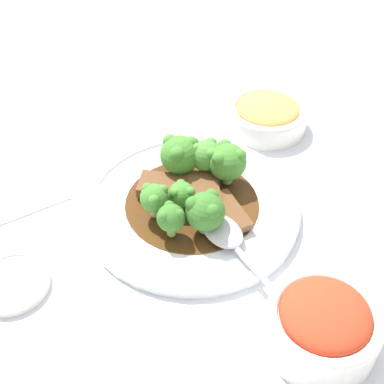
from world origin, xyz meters
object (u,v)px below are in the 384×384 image
object	(u,v)px
main_plate	(192,206)
side_bowl_appetizer	(267,115)
beef_strip_0	(202,189)
broccoli_floret_3	(227,161)
broccoli_floret_2	(205,211)
side_bowl_kimchi	(323,324)
sauce_dish	(12,283)
broccoli_floret_4	(180,154)
broccoli_floret_5	(206,155)
broccoli_floret_0	(182,195)
serving_spoon	(234,245)
beef_strip_2	(227,212)
broccoli_floret_6	(171,218)
beef_strip_1	(168,186)
broccoli_floret_1	(154,198)

from	to	relation	value
main_plate	side_bowl_appetizer	bearing A→B (deg)	-161.79
beef_strip_0	broccoli_floret_3	size ratio (longest dim) A/B	1.26
broccoli_floret_2	side_bowl_kimchi	xyz separation A→B (m)	(0.00, 0.18, -0.02)
side_bowl_appetizer	sauce_dish	distance (m)	0.43
sauce_dish	broccoli_floret_4	bearing A→B (deg)	-177.11
broccoli_floret_5	side_bowl_appetizer	world-z (taller)	broccoli_floret_5
broccoli_floret_0	serving_spoon	world-z (taller)	broccoli_floret_0
beef_strip_2	broccoli_floret_6	xyz separation A→B (m)	(0.07, -0.02, 0.02)
beef_strip_2	serving_spoon	world-z (taller)	serving_spoon
broccoli_floret_0	beef_strip_0	bearing A→B (deg)	-172.64
beef_strip_2	broccoli_floret_4	xyz separation A→B (m)	(-0.01, -0.10, 0.03)
side_bowl_kimchi	broccoli_floret_4	bearing A→B (deg)	-99.42
beef_strip_1	broccoli_floret_0	bearing A→B (deg)	80.53
serving_spoon	broccoli_floret_2	bearing A→B (deg)	-81.96
broccoli_floret_2	beef_strip_1	bearing A→B (deg)	-96.63
broccoli_floret_6	broccoli_floret_1	bearing A→B (deg)	-97.59
main_plate	side_bowl_appetizer	size ratio (longest dim) A/B	2.26
beef_strip_1	broccoli_floret_3	world-z (taller)	broccoli_floret_3
side_bowl_appetizer	broccoli_floret_2	bearing A→B (deg)	27.11
main_plate	broccoli_floret_0	distance (m)	0.03
broccoli_floret_2	serving_spoon	bearing A→B (deg)	98.04
side_bowl_appetizer	broccoli_floret_3	bearing A→B (deg)	24.57
beef_strip_0	broccoli_floret_0	bearing A→B (deg)	7.36
beef_strip_2	broccoli_floret_0	size ratio (longest dim) A/B	2.03
side_bowl_kimchi	broccoli_floret_1	bearing A→B (deg)	-83.71
beef_strip_2	beef_strip_0	bearing A→B (deg)	-93.37
broccoli_floret_5	side_bowl_kimchi	distance (m)	0.26
broccoli_floret_2	side_bowl_appetizer	xyz separation A→B (m)	(-0.22, -0.11, -0.03)
beef_strip_1	side_bowl_appetizer	bearing A→B (deg)	-171.47
side_bowl_kimchi	broccoli_floret_5	bearing A→B (deg)	-105.60
broccoli_floret_0	broccoli_floret_5	world-z (taller)	broccoli_floret_5
beef_strip_2	broccoli_floret_3	size ratio (longest dim) A/B	1.35
beef_strip_2	broccoli_floret_3	bearing A→B (deg)	-131.75
serving_spoon	broccoli_floret_6	bearing A→B (deg)	-57.63
beef_strip_1	broccoli_floret_5	distance (m)	0.06
broccoli_floret_2	sauce_dish	distance (m)	0.23
broccoli_floret_3	serving_spoon	size ratio (longest dim) A/B	0.23
broccoli_floret_1	broccoli_floret_3	world-z (taller)	broccoli_floret_3
broccoli_floret_3	side_bowl_kimchi	bearing A→B (deg)	70.02
broccoli_floret_0	broccoli_floret_3	xyz separation A→B (m)	(-0.08, -0.00, 0.01)
beef_strip_2	broccoli_floret_0	bearing A→B (deg)	-54.08
broccoli_floret_1	broccoli_floret_6	world-z (taller)	broccoli_floret_1
main_plate	beef_strip_1	bearing A→B (deg)	-73.32
broccoli_floret_4	side_bowl_appetizer	world-z (taller)	broccoli_floret_4
broccoli_floret_0	broccoli_floret_2	bearing A→B (deg)	85.63
broccoli_floret_3	serving_spoon	bearing A→B (deg)	51.60
beef_strip_1	broccoli_floret_5	size ratio (longest dim) A/B	1.60
side_bowl_appetizer	sauce_dish	size ratio (longest dim) A/B	1.44
main_plate	beef_strip_1	xyz separation A→B (m)	(0.01, -0.03, 0.02)
beef_strip_2	main_plate	bearing A→B (deg)	-70.68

